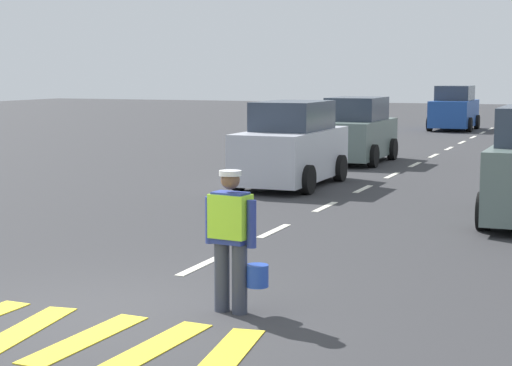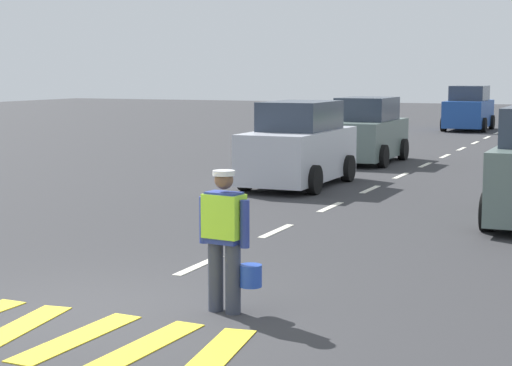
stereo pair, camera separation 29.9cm
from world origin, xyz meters
The scene contains 7 objects.
ground_plane centered at (0.00, 21.00, 0.00)m, with size 96.00×96.00×0.00m, color #333335.
crosswalk_stripes centered at (0.00, -0.94, 0.01)m, with size 4.51×1.93×0.01m.
lane_center_line centered at (0.00, 25.20, 0.00)m, with size 0.14×46.40×0.01m.
road_worker centered at (1.42, 0.60, 0.93)m, with size 0.77×0.36×1.67m.
car_oncoming_third centered at (-1.56, 34.18, 0.98)m, with size 2.06×3.98×2.11m.
car_oncoming_lead centered at (-1.81, 11.70, 0.96)m, with size 1.94×4.20×2.07m.
car_oncoming_second centered at (-1.85, 17.72, 0.93)m, with size 1.95×3.94×2.01m.
Camera 2 is at (5.69, -8.49, 2.80)m, focal length 61.90 mm.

